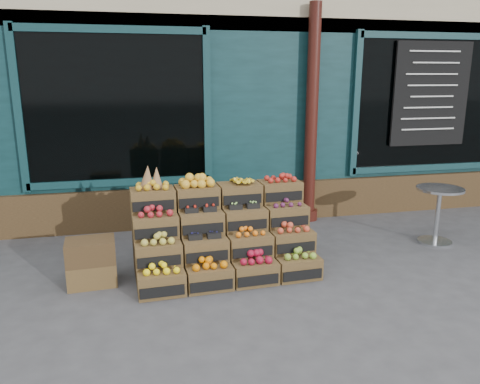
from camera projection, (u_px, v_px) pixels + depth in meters
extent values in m
plane|color=#424244|center=(272.00, 281.00, 5.12)|extent=(60.00, 60.00, 0.00)
cube|color=#0F3033|center=(200.00, 64.00, 9.45)|extent=(12.00, 6.00, 4.80)
cube|color=#0F3033|center=(230.00, 124.00, 6.88)|extent=(12.00, 0.12, 3.00)
cube|color=#42301A|center=(231.00, 203.00, 7.11)|extent=(12.00, 0.18, 0.60)
cube|color=black|center=(117.00, 108.00, 6.41)|extent=(2.40, 0.06, 2.00)
cube|color=black|center=(427.00, 104.00, 7.45)|extent=(2.40, 0.06, 2.00)
cylinder|color=#37120C|center=(312.00, 116.00, 6.93)|extent=(0.18, 0.18, 3.20)
cube|color=black|center=(431.00, 94.00, 7.34)|extent=(1.30, 0.04, 1.60)
cube|color=brown|center=(161.00, 282.00, 4.82)|extent=(0.50, 0.36, 0.24)
cube|color=black|center=(163.00, 292.00, 4.66)|extent=(0.44, 0.03, 0.11)
cube|color=yellow|center=(161.00, 268.00, 4.78)|extent=(0.40, 0.27, 0.08)
cube|color=brown|center=(209.00, 277.00, 4.95)|extent=(0.50, 0.36, 0.24)
cube|color=black|center=(212.00, 286.00, 4.79)|extent=(0.44, 0.03, 0.11)
cube|color=orange|center=(209.00, 262.00, 4.91)|extent=(0.40, 0.27, 0.09)
cube|color=brown|center=(254.00, 272.00, 5.08)|extent=(0.50, 0.36, 0.24)
cube|color=black|center=(259.00, 280.00, 4.92)|extent=(0.44, 0.03, 0.11)
cube|color=maroon|center=(254.00, 257.00, 5.04)|extent=(0.40, 0.27, 0.09)
cube|color=brown|center=(297.00, 267.00, 5.21)|extent=(0.50, 0.36, 0.24)
cube|color=black|center=(303.00, 275.00, 5.05)|extent=(0.44, 0.03, 0.11)
cube|color=#7CA32F|center=(298.00, 253.00, 5.17)|extent=(0.40, 0.27, 0.08)
cube|color=brown|center=(158.00, 253.00, 4.95)|extent=(0.50, 0.36, 0.24)
cube|color=black|center=(160.00, 262.00, 4.79)|extent=(0.44, 0.03, 0.11)
cube|color=#AEA23B|center=(158.00, 239.00, 4.91)|extent=(0.40, 0.27, 0.08)
cube|color=brown|center=(205.00, 249.00, 5.08)|extent=(0.50, 0.36, 0.24)
cube|color=black|center=(208.00, 257.00, 4.92)|extent=(0.44, 0.03, 0.11)
cube|color=#181642|center=(204.00, 237.00, 5.05)|extent=(0.40, 0.27, 0.03)
cube|color=brown|center=(249.00, 244.00, 5.21)|extent=(0.50, 0.36, 0.24)
cube|color=black|center=(254.00, 252.00, 5.05)|extent=(0.44, 0.03, 0.11)
cube|color=orange|center=(249.00, 231.00, 5.17)|extent=(0.40, 0.27, 0.07)
cube|color=brown|center=(291.00, 240.00, 5.34)|extent=(0.50, 0.36, 0.24)
cube|color=black|center=(297.00, 248.00, 5.18)|extent=(0.44, 0.03, 0.11)
cube|color=#C14229|center=(291.00, 227.00, 5.30)|extent=(0.40, 0.27, 0.08)
cube|color=brown|center=(155.00, 226.00, 5.09)|extent=(0.50, 0.36, 0.24)
cube|color=black|center=(157.00, 233.00, 4.92)|extent=(0.44, 0.03, 0.11)
cube|color=maroon|center=(155.00, 211.00, 5.05)|extent=(0.40, 0.27, 0.08)
cube|color=brown|center=(201.00, 222.00, 5.21)|extent=(0.50, 0.36, 0.24)
cube|color=black|center=(204.00, 229.00, 5.05)|extent=(0.44, 0.03, 0.11)
cube|color=#B52012|center=(201.00, 210.00, 5.18)|extent=(0.40, 0.27, 0.03)
cube|color=brown|center=(244.00, 218.00, 5.34)|extent=(0.50, 0.36, 0.24)
cube|color=black|center=(248.00, 225.00, 5.18)|extent=(0.44, 0.03, 0.11)
cube|color=#99D361|center=(244.00, 207.00, 5.31)|extent=(0.40, 0.27, 0.03)
cube|color=brown|center=(285.00, 215.00, 5.47)|extent=(0.50, 0.36, 0.24)
cube|color=black|center=(291.00, 221.00, 5.31)|extent=(0.44, 0.03, 0.11)
cube|color=#521D41|center=(285.00, 202.00, 5.44)|extent=(0.40, 0.27, 0.06)
cube|color=brown|center=(153.00, 200.00, 5.22)|extent=(0.50, 0.36, 0.24)
cube|color=black|center=(154.00, 206.00, 5.06)|extent=(0.44, 0.03, 0.11)
cube|color=gold|center=(152.00, 185.00, 5.18)|extent=(0.40, 0.27, 0.08)
cube|color=brown|center=(197.00, 197.00, 5.35)|extent=(0.50, 0.36, 0.24)
cube|color=black|center=(200.00, 203.00, 5.19)|extent=(0.44, 0.03, 0.11)
cube|color=gold|center=(197.00, 181.00, 5.30)|extent=(0.40, 0.27, 0.11)
cube|color=brown|center=(239.00, 194.00, 5.48)|extent=(0.50, 0.36, 0.24)
cube|color=black|center=(243.00, 199.00, 5.31)|extent=(0.44, 0.03, 0.11)
cube|color=gold|center=(239.00, 180.00, 5.44)|extent=(0.40, 0.27, 0.07)
cube|color=brown|center=(280.00, 191.00, 5.60)|extent=(0.50, 0.36, 0.24)
cube|color=black|center=(285.00, 196.00, 5.44)|extent=(0.44, 0.03, 0.11)
cube|color=#AA231B|center=(280.00, 178.00, 5.57)|extent=(0.40, 0.27, 0.07)
cube|color=#42301A|center=(227.00, 267.00, 5.21)|extent=(2.00, 0.42, 0.24)
cube|color=#42301A|center=(223.00, 250.00, 5.37)|extent=(2.00, 0.42, 0.48)
cube|color=#42301A|center=(219.00, 235.00, 5.53)|extent=(2.00, 0.42, 0.72)
cone|color=olive|center=(147.00, 177.00, 5.14)|extent=(0.17, 0.17, 0.28)
cone|color=olive|center=(157.00, 177.00, 5.21)|extent=(0.15, 0.15, 0.24)
cube|color=brown|center=(92.00, 273.00, 5.02)|extent=(0.53, 0.38, 0.25)
cube|color=#42301A|center=(91.00, 251.00, 4.96)|extent=(0.53, 0.38, 0.25)
cylinder|color=silver|center=(435.00, 242.00, 6.30)|extent=(0.44, 0.44, 0.03)
cylinder|color=silver|center=(437.00, 216.00, 6.21)|extent=(0.06, 0.06, 0.73)
cylinder|color=silver|center=(440.00, 189.00, 6.12)|extent=(0.61, 0.61, 0.03)
imported|color=#1B5E22|center=(128.00, 148.00, 7.30)|extent=(0.91, 0.72, 2.18)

